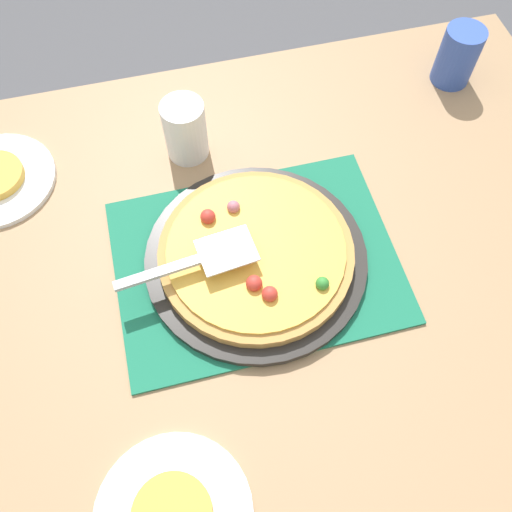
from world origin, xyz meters
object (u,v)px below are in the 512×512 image
cup_near (458,56)px  cup_far (185,130)px  pizza_pan (256,258)px  pizza (256,253)px  pizza_server (198,260)px

cup_near → cup_far: size_ratio=1.00×
pizza_pan → pizza: (-0.00, -0.00, 0.02)m
pizza_pan → cup_near: 0.61m
pizza → pizza_server: size_ratio=1.41×
pizza_server → pizza: bearing=6.2°
pizza_pan → pizza_server: pizza_server is taller
pizza_server → pizza_pan: bearing=6.5°
cup_far → pizza_server: (-0.03, -0.28, 0.01)m
pizza → cup_far: (-0.07, 0.27, 0.03)m
cup_near → pizza_server: 0.69m
pizza_pan → pizza_server: (-0.10, -0.01, 0.06)m
cup_near → pizza_server: bearing=-150.5°
pizza_pan → pizza: bearing=-136.7°
pizza → cup_far: cup_far is taller
pizza_server → cup_near: bearing=29.5°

